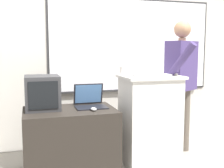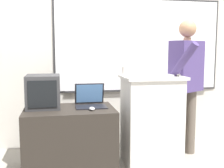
% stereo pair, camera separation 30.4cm
% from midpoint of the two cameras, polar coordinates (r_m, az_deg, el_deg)
% --- Properties ---
extents(back_wall, '(6.40, 0.17, 2.64)m').
position_cam_midpoint_polar(back_wall, '(3.88, 1.81, 7.20)').
color(back_wall, beige).
rests_on(back_wall, ground_plane).
extents(lectern_podium, '(0.67, 0.53, 1.01)m').
position_cam_midpoint_polar(lectern_podium, '(3.27, 10.64, -7.21)').
color(lectern_podium, silver).
rests_on(lectern_podium, ground_plane).
extents(side_desk, '(0.96, 0.64, 0.68)m').
position_cam_midpoint_polar(side_desk, '(3.10, -5.72, -11.17)').
color(side_desk, '#28231E').
rests_on(side_desk, ground_plane).
extents(person_presenter, '(0.60, 0.70, 1.66)m').
position_cam_midpoint_polar(person_presenter, '(3.54, 17.28, 1.07)').
color(person_presenter, brown).
rests_on(person_presenter, ground_plane).
extents(laptop, '(0.33, 0.31, 0.25)m').
position_cam_midpoint_polar(laptop, '(3.12, -1.69, -3.16)').
color(laptop, black).
rests_on(laptop, side_desk).
extents(wireless_keyboard, '(0.44, 0.12, 0.02)m').
position_cam_midpoint_polar(wireless_keyboard, '(3.12, 11.12, 1.68)').
color(wireless_keyboard, silver).
rests_on(wireless_keyboard, lectern_podium).
extents(computer_mouse_by_laptop, '(0.06, 0.10, 0.03)m').
position_cam_midpoint_polar(computer_mouse_by_laptop, '(2.91, -1.11, -5.06)').
color(computer_mouse_by_laptop, '#BCBCC1').
rests_on(computer_mouse_by_laptop, side_desk).
extents(computer_mouse_by_keyboard, '(0.06, 0.10, 0.03)m').
position_cam_midpoint_polar(computer_mouse_by_keyboard, '(3.23, 15.81, 1.84)').
color(computer_mouse_by_keyboard, silver).
rests_on(computer_mouse_by_keyboard, lectern_podium).
extents(crt_monitor, '(0.35, 0.40, 0.35)m').
position_cam_midpoint_polar(crt_monitor, '(3.07, -11.06, -1.51)').
color(crt_monitor, '#333335').
rests_on(crt_monitor, side_desk).
extents(coffee_mug, '(0.14, 0.08, 0.10)m').
position_cam_midpoint_polar(coffee_mug, '(3.28, 5.47, 2.75)').
color(coffee_mug, silver).
rests_on(coffee_mug, lectern_podium).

